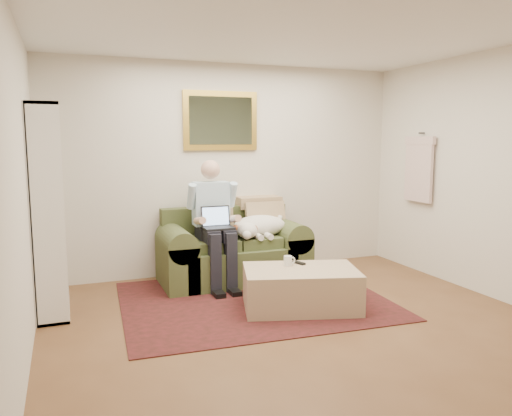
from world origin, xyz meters
TOP-DOWN VIEW (x-y plane):
  - room_shell at (0.00, 0.35)m, footprint 4.51×5.00m
  - rug at (-0.16, 1.23)m, footprint 2.80×2.29m
  - sofa at (-0.12, 2.03)m, footprint 1.71×0.87m
  - seated_man at (-0.37, 1.88)m, footprint 0.56×0.81m
  - laptop at (-0.37, 1.81)m, footprint 0.33×0.26m
  - sleeping_dog at (0.19, 1.95)m, footprint 0.70×0.44m
  - ottoman at (0.19, 0.83)m, footprint 1.26×0.99m
  - coffee_mug at (0.13, 1.00)m, footprint 0.08×0.08m
  - tv_remote at (0.27, 1.03)m, footprint 0.10×0.16m
  - bookshelf at (-2.10, 1.60)m, footprint 0.28×0.80m
  - wall_mirror at (-0.12, 2.47)m, footprint 0.94×0.04m
  - hanging_shirt at (2.19, 1.60)m, footprint 0.06×0.52m

SIDE VIEW (x-z plane):
  - rug at x=-0.16m, z-range 0.00..0.01m
  - ottoman at x=0.19m, z-range 0.00..0.40m
  - sofa at x=-0.12m, z-range -0.22..0.81m
  - tv_remote at x=0.27m, z-range 0.40..0.42m
  - coffee_mug at x=0.13m, z-range 0.40..0.50m
  - sleeping_dog at x=0.19m, z-range 0.52..0.79m
  - seated_man at x=-0.37m, z-range 0.00..1.44m
  - laptop at x=-0.37m, z-range 0.63..0.87m
  - bookshelf at x=-2.10m, z-range 0.00..2.00m
  - room_shell at x=0.00m, z-range 0.00..2.61m
  - hanging_shirt at x=2.19m, z-range 0.90..1.80m
  - wall_mirror at x=-0.12m, z-range 1.54..2.26m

